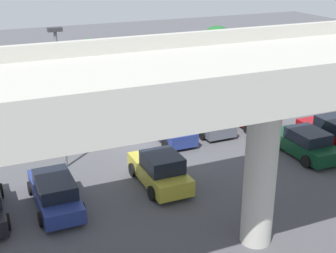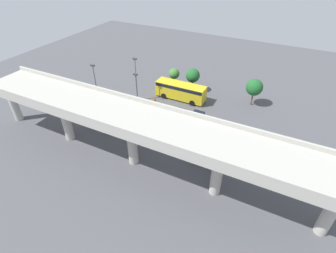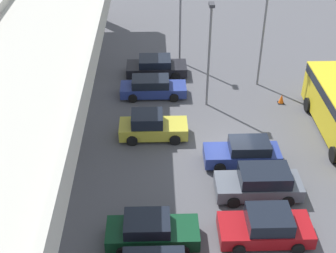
{
  "view_description": "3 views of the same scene",
  "coord_description": "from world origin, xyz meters",
  "px_view_note": "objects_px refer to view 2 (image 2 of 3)",
  "views": [
    {
      "loc": [
        9.61,
        23.79,
        10.98
      ],
      "look_at": [
        -0.83,
        0.14,
        1.07
      ],
      "focal_mm": 50.0,
      "sensor_mm": 36.0,
      "label": 1
    },
    {
      "loc": [
        -15.47,
        31.09,
        23.88
      ],
      "look_at": [
        -1.28,
        3.35,
        1.45
      ],
      "focal_mm": 28.0,
      "sensor_mm": 36.0,
      "label": 2
    },
    {
      "loc": [
        -22.81,
        4.46,
        17.54
      ],
      "look_at": [
        -0.39,
        3.81,
        2.14
      ],
      "focal_mm": 50.0,
      "sensor_mm": 36.0,
      "label": 3
    }
  ],
  "objects_px": {
    "parked_car_7": "(202,148)",
    "tree_front_left": "(254,87)",
    "parked_car_1": "(214,126)",
    "lamp_post_mid_lot": "(137,92)",
    "parked_car_0": "(221,152)",
    "lamp_post_by_overpass": "(96,85)",
    "parked_car_2": "(196,120)",
    "lamp_post_near_aisle": "(136,77)",
    "parked_car_3": "(179,117)",
    "shuttle_bus": "(181,90)",
    "parked_car_5": "(118,121)",
    "parked_car_4": "(146,130)",
    "traffic_cone": "(154,99)",
    "tree_front_centre": "(193,76)",
    "parked_car_6": "(103,115)",
    "tree_front_far_right": "(174,74)"
  },
  "relations": [
    {
      "from": "lamp_post_mid_lot",
      "to": "traffic_cone",
      "type": "height_order",
      "value": "lamp_post_mid_lot"
    },
    {
      "from": "parked_car_7",
      "to": "shuttle_bus",
      "type": "bearing_deg",
      "value": 35.97
    },
    {
      "from": "parked_car_1",
      "to": "tree_front_far_right",
      "type": "xyz_separation_m",
      "value": [
        11.59,
        -9.81,
        2.26
      ]
    },
    {
      "from": "parked_car_1",
      "to": "parked_car_6",
      "type": "distance_m",
      "value": 17.83
    },
    {
      "from": "shuttle_bus",
      "to": "tree_front_left",
      "type": "distance_m",
      "value": 12.65
    },
    {
      "from": "parked_car_0",
      "to": "parked_car_1",
      "type": "bearing_deg",
      "value": 27.81
    },
    {
      "from": "parked_car_6",
      "to": "lamp_post_by_overpass",
      "type": "bearing_deg",
      "value": 48.38
    },
    {
      "from": "parked_car_6",
      "to": "parked_car_4",
      "type": "bearing_deg",
      "value": -92.35
    },
    {
      "from": "shuttle_bus",
      "to": "tree_front_left",
      "type": "relative_size",
      "value": 1.89
    },
    {
      "from": "parked_car_1",
      "to": "traffic_cone",
      "type": "distance_m",
      "value": 13.08
    },
    {
      "from": "lamp_post_near_aisle",
      "to": "parked_car_3",
      "type": "bearing_deg",
      "value": 164.48
    },
    {
      "from": "parked_car_3",
      "to": "shuttle_bus",
      "type": "relative_size",
      "value": 0.49
    },
    {
      "from": "lamp_post_by_overpass",
      "to": "tree_front_left",
      "type": "bearing_deg",
      "value": -149.04
    },
    {
      "from": "lamp_post_by_overpass",
      "to": "tree_front_centre",
      "type": "height_order",
      "value": "lamp_post_by_overpass"
    },
    {
      "from": "lamp_post_near_aisle",
      "to": "lamp_post_by_overpass",
      "type": "distance_m",
      "value": 6.95
    },
    {
      "from": "parked_car_0",
      "to": "shuttle_bus",
      "type": "bearing_deg",
      "value": 44.27
    },
    {
      "from": "parked_car_0",
      "to": "lamp_post_by_overpass",
      "type": "relative_size",
      "value": 0.59
    },
    {
      "from": "tree_front_far_right",
      "to": "traffic_cone",
      "type": "relative_size",
      "value": 5.79
    },
    {
      "from": "lamp_post_mid_lot",
      "to": "tree_front_far_right",
      "type": "bearing_deg",
      "value": -94.62
    },
    {
      "from": "parked_car_7",
      "to": "tree_front_left",
      "type": "height_order",
      "value": "tree_front_left"
    },
    {
      "from": "parked_car_0",
      "to": "tree_front_far_right",
      "type": "height_order",
      "value": "tree_front_far_right"
    },
    {
      "from": "parked_car_7",
      "to": "tree_front_left",
      "type": "bearing_deg",
      "value": -11.41
    },
    {
      "from": "parked_car_0",
      "to": "tree_front_left",
      "type": "bearing_deg",
      "value": -2.15
    },
    {
      "from": "parked_car_4",
      "to": "traffic_cone",
      "type": "distance_m",
      "value": 10.0
    },
    {
      "from": "parked_car_5",
      "to": "lamp_post_mid_lot",
      "type": "bearing_deg",
      "value": -18.95
    },
    {
      "from": "lamp_post_by_overpass",
      "to": "tree_front_centre",
      "type": "bearing_deg",
      "value": -130.2
    },
    {
      "from": "parked_car_7",
      "to": "tree_front_centre",
      "type": "xyz_separation_m",
      "value": [
        8.03,
        -15.74,
        2.51
      ]
    },
    {
      "from": "parked_car_4",
      "to": "lamp_post_near_aisle",
      "type": "bearing_deg",
      "value": 39.49
    },
    {
      "from": "parked_car_2",
      "to": "parked_car_4",
      "type": "height_order",
      "value": "parked_car_4"
    },
    {
      "from": "tree_front_left",
      "to": "parked_car_2",
      "type": "bearing_deg",
      "value": 57.33
    },
    {
      "from": "tree_front_left",
      "to": "tree_front_far_right",
      "type": "height_order",
      "value": "tree_front_left"
    },
    {
      "from": "traffic_cone",
      "to": "parked_car_0",
      "type": "bearing_deg",
      "value": 149.89
    },
    {
      "from": "tree_front_centre",
      "to": "tree_front_far_right",
      "type": "distance_m",
      "value": 3.7
    },
    {
      "from": "parked_car_4",
      "to": "parked_car_5",
      "type": "relative_size",
      "value": 0.91
    },
    {
      "from": "lamp_post_mid_lot",
      "to": "lamp_post_by_overpass",
      "type": "height_order",
      "value": "lamp_post_by_overpass"
    },
    {
      "from": "parked_car_0",
      "to": "traffic_cone",
      "type": "bearing_deg",
      "value": 59.89
    },
    {
      "from": "parked_car_7",
      "to": "lamp_post_by_overpass",
      "type": "height_order",
      "value": "lamp_post_by_overpass"
    },
    {
      "from": "lamp_post_mid_lot",
      "to": "tree_front_far_right",
      "type": "height_order",
      "value": "lamp_post_mid_lot"
    },
    {
      "from": "parked_car_2",
      "to": "lamp_post_near_aisle",
      "type": "height_order",
      "value": "lamp_post_near_aisle"
    },
    {
      "from": "lamp_post_near_aisle",
      "to": "tree_front_centre",
      "type": "height_order",
      "value": "lamp_post_near_aisle"
    },
    {
      "from": "tree_front_centre",
      "to": "lamp_post_near_aisle",
      "type": "bearing_deg",
      "value": 46.08
    },
    {
      "from": "parked_car_2",
      "to": "parked_car_5",
      "type": "relative_size",
      "value": 0.97
    },
    {
      "from": "lamp_post_near_aisle",
      "to": "parked_car_1",
      "type": "bearing_deg",
      "value": 170.75
    },
    {
      "from": "tree_front_far_right",
      "to": "parked_car_4",
      "type": "bearing_deg",
      "value": 100.64
    },
    {
      "from": "lamp_post_near_aisle",
      "to": "tree_front_far_right",
      "type": "xyz_separation_m",
      "value": [
        -3.74,
        -7.31,
        -1.65
      ]
    },
    {
      "from": "parked_car_5",
      "to": "lamp_post_mid_lot",
      "type": "relative_size",
      "value": 0.64
    },
    {
      "from": "lamp_post_near_aisle",
      "to": "lamp_post_mid_lot",
      "type": "distance_m",
      "value": 5.02
    },
    {
      "from": "shuttle_bus",
      "to": "lamp_post_near_aisle",
      "type": "relative_size",
      "value": 1.15
    },
    {
      "from": "parked_car_1",
      "to": "lamp_post_mid_lot",
      "type": "relative_size",
      "value": 0.61
    },
    {
      "from": "parked_car_6",
      "to": "shuttle_bus",
      "type": "relative_size",
      "value": 0.52
    }
  ]
}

